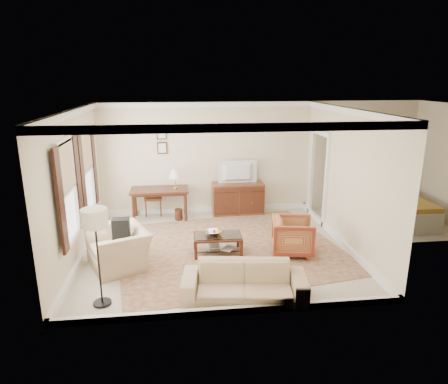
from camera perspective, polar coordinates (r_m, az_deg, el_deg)
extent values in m
cube|color=beige|center=(8.52, -1.10, -8.06)|extent=(5.50, 5.00, 0.01)
cube|color=white|center=(7.81, -1.22, 11.79)|extent=(5.50, 5.00, 0.01)
cube|color=#F3E6C6|center=(10.47, -2.55, 4.83)|extent=(5.50, 0.01, 2.90)
cube|color=#F3E6C6|center=(5.67, 1.42, -4.87)|extent=(5.50, 0.01, 2.90)
cube|color=#F3E6C6|center=(8.24, -20.54, 0.76)|extent=(0.01, 5.00, 2.90)
cube|color=#F3E6C6|center=(8.75, 17.08, 1.91)|extent=(0.01, 5.00, 2.90)
cube|color=beige|center=(10.79, 21.34, -3.93)|extent=(3.00, 2.70, 0.01)
cube|color=#F3E6C6|center=(11.22, 28.88, 3.60)|extent=(0.01, 2.70, 2.90)
cube|color=brown|center=(8.52, 0.65, -8.02)|extent=(5.10, 4.57, 0.01)
cube|color=#3C1B11|center=(10.16, -9.21, 0.30)|extent=(1.44, 0.72, 0.05)
cylinder|color=#3C1B11|center=(10.06, -12.82, -2.41)|extent=(0.07, 0.07, 0.74)
cylinder|color=#3C1B11|center=(10.00, -5.50, -2.18)|extent=(0.07, 0.07, 0.74)
cylinder|color=#3C1B11|center=(10.59, -12.53, -1.46)|extent=(0.07, 0.07, 0.74)
cylinder|color=#3C1B11|center=(10.53, -5.58, -1.24)|extent=(0.07, 0.07, 0.74)
cube|color=brown|center=(10.53, 1.97, -0.91)|extent=(1.34, 0.52, 0.83)
imported|color=black|center=(10.29, 2.03, 3.84)|extent=(0.97, 0.56, 0.13)
cube|color=#3C1B11|center=(8.15, -0.91, -6.38)|extent=(0.98, 0.59, 0.04)
cube|color=silver|center=(8.13, -0.91, -6.16)|extent=(0.92, 0.53, 0.01)
cube|color=silver|center=(8.24, -0.91, -7.89)|extent=(0.90, 0.51, 0.02)
cube|color=#3C1B11|center=(7.97, -4.05, -8.41)|extent=(0.06, 0.06, 0.37)
cube|color=#3C1B11|center=(8.04, 2.50, -8.17)|extent=(0.06, 0.06, 0.37)
cube|color=#3C1B11|center=(8.43, -4.15, -7.00)|extent=(0.06, 0.06, 0.37)
cube|color=#3C1B11|center=(8.50, 2.02, -6.78)|extent=(0.06, 0.06, 0.37)
imported|color=silver|center=(8.14, -1.60, -5.71)|extent=(0.42, 0.42, 0.10)
imported|color=brown|center=(8.24, -2.18, -7.69)|extent=(0.28, 0.04, 0.38)
imported|color=brown|center=(8.18, -0.02, -7.90)|extent=(0.24, 0.18, 0.38)
imported|color=maroon|center=(8.26, 9.80, -5.99)|extent=(0.89, 0.93, 0.82)
imported|color=tan|center=(7.83, -14.84, -6.88)|extent=(1.14, 1.34, 1.00)
cube|color=black|center=(7.82, -14.51, -4.92)|extent=(0.34, 0.38, 0.40)
imported|color=tan|center=(6.56, 2.92, -12.01)|extent=(2.06, 0.86, 0.78)
cylinder|color=black|center=(6.87, -16.97, -14.90)|extent=(0.28, 0.28, 0.04)
cylinder|color=black|center=(6.57, -17.45, -9.89)|extent=(0.03, 0.03, 1.34)
cylinder|color=silver|center=(6.28, -18.03, -3.54)|extent=(0.39, 0.39, 0.28)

